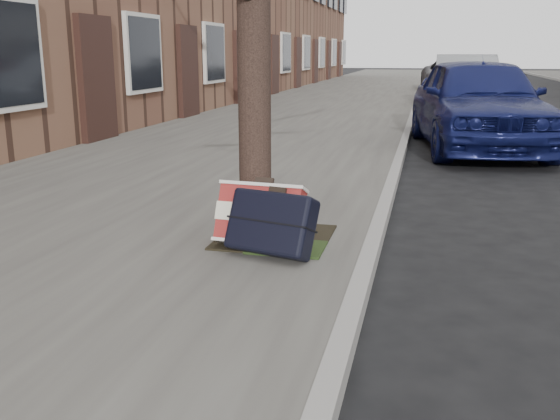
% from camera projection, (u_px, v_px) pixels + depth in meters
% --- Properties ---
extents(near_sidewalk, '(5.00, 70.00, 0.12)m').
position_uv_depth(near_sidewalk, '(331.00, 104.00, 18.28)').
color(near_sidewalk, '#66645D').
rests_on(near_sidewalk, ground).
extents(dirt_patch, '(0.85, 0.85, 0.02)m').
position_uv_depth(dirt_patch, '(275.00, 237.00, 4.86)').
color(dirt_patch, black).
rests_on(dirt_patch, near_sidewalk).
extents(suitcase_red, '(0.65, 0.39, 0.48)m').
position_uv_depth(suitcase_red, '(260.00, 216.00, 4.58)').
color(suitcase_red, maroon).
rests_on(suitcase_red, near_sidewalk).
extents(suitcase_navy, '(0.69, 0.51, 0.48)m').
position_uv_depth(suitcase_navy, '(272.00, 223.00, 4.39)').
color(suitcase_navy, black).
rests_on(suitcase_navy, near_sidewalk).
extents(car_near_front, '(2.33, 4.58, 1.49)m').
position_uv_depth(car_near_front, '(478.00, 103.00, 9.92)').
color(car_near_front, '#11164C').
rests_on(car_near_front, ground).
extents(car_near_mid, '(1.62, 4.48, 1.47)m').
position_uv_depth(car_near_mid, '(465.00, 83.00, 16.51)').
color(car_near_mid, '#9DA1A5').
rests_on(car_near_mid, ground).
extents(car_near_back, '(2.47, 4.79, 1.29)m').
position_uv_depth(car_near_back, '(453.00, 76.00, 23.42)').
color(car_near_back, '#3A3A3F').
rests_on(car_near_back, ground).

